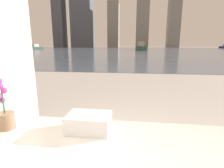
# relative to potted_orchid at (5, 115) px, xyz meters

# --- Properties ---
(potted_orchid) EXTENTS (0.12, 0.12, 0.37)m
(potted_orchid) POSITION_rel_potted_orchid_xyz_m (0.00, 0.00, 0.00)
(potted_orchid) COLOR #8C6B4C
(potted_orchid) RESTS_ON bathtub
(towel_stack) EXTENTS (0.29, 0.20, 0.12)m
(towel_stack) POSITION_rel_potted_orchid_xyz_m (0.60, 0.04, -0.04)
(towel_stack) COLOR white
(towel_stack) RESTS_ON bathtub
(harbor_water) EXTENTS (180.00, 110.00, 0.01)m
(harbor_water) POSITION_rel_potted_orchid_xyz_m (0.68, 61.14, -0.64)
(harbor_water) COLOR slate
(harbor_water) RESTS_ON ground_plane
(harbor_boat_1) EXTENTS (2.45, 5.54, 2.01)m
(harbor_boat_1) POSITION_rel_potted_orchid_xyz_m (2.23, 40.90, 0.07)
(harbor_boat_1) COLOR #335647
(harbor_boat_1) RESTS_ON harbor_water
(harbor_boat_3) EXTENTS (3.30, 4.29, 1.55)m
(harbor_boat_3) POSITION_rel_potted_orchid_xyz_m (-28.59, 48.97, -0.09)
(harbor_boat_3) COLOR #335647
(harbor_boat_3) RESTS_ON harbor_water
(skyline_tower_1) EXTENTS (13.23, 12.61, 47.16)m
(skyline_tower_1) POSITION_rel_potted_orchid_xyz_m (-33.89, 117.14, 22.94)
(skyline_tower_1) COLOR #4C515B
(skyline_tower_1) RESTS_ON ground_plane
(skyline_tower_2) EXTENTS (6.51, 13.11, 27.77)m
(skyline_tower_2) POSITION_rel_potted_orchid_xyz_m (-13.23, 117.14, 13.24)
(skyline_tower_2) COLOR gray
(skyline_tower_2) RESTS_ON ground_plane
(skyline_tower_3) EXTENTS (7.90, 7.03, 48.54)m
(skyline_tower_3) POSITION_rel_potted_orchid_xyz_m (5.21, 117.14, 23.62)
(skyline_tower_3) COLOR gray
(skyline_tower_3) RESTS_ON ground_plane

